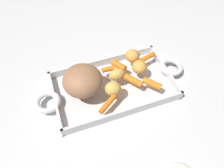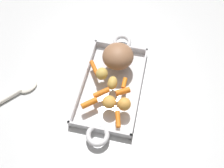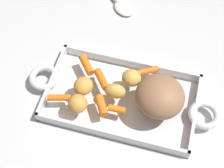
{
  "view_description": "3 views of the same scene",
  "coord_description": "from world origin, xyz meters",
  "px_view_note": "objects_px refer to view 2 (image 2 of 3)",
  "views": [
    {
      "loc": [
        -0.14,
        -0.38,
        0.55
      ],
      "look_at": [
        -0.01,
        -0.02,
        0.05
      ],
      "focal_mm": 33.89,
      "sensor_mm": 36.0,
      "label": 1
    },
    {
      "loc": [
        0.49,
        0.11,
        0.81
      ],
      "look_at": [
        0.02,
        0.01,
        0.05
      ],
      "focal_mm": 40.34,
      "sensor_mm": 36.0,
      "label": 2
    },
    {
      "loc": [
        -0.09,
        0.41,
        0.77
      ],
      "look_at": [
        0.03,
        -0.0,
        0.07
      ],
      "focal_mm": 54.91,
      "sensor_mm": 36.0,
      "label": 3
    }
  ],
  "objects_px": {
    "baby_carrot_center_left": "(123,92)",
    "serving_spoon": "(13,95)",
    "baby_carrot_southwest": "(118,119)",
    "baby_carrot_southeast": "(124,82)",
    "roasting_dish": "(111,85)",
    "pork_roast": "(118,56)",
    "potato_golden_small": "(112,83)",
    "baby_carrot_northwest": "(94,68)",
    "potato_halved": "(102,74)",
    "baby_carrot_northeast": "(101,93)",
    "potato_near_roast": "(124,104)",
    "baby_carrot_center_right": "(89,103)",
    "potato_golden_large": "(109,102)"
  },
  "relations": [
    {
      "from": "pork_roast",
      "to": "potato_halved",
      "type": "height_order",
      "value": "pork_roast"
    },
    {
      "from": "baby_carrot_southeast",
      "to": "serving_spoon",
      "type": "distance_m",
      "value": 0.41
    },
    {
      "from": "roasting_dish",
      "to": "baby_carrot_southeast",
      "type": "height_order",
      "value": "baby_carrot_southeast"
    },
    {
      "from": "baby_carrot_northeast",
      "to": "baby_carrot_center_right",
      "type": "height_order",
      "value": "same"
    },
    {
      "from": "pork_roast",
      "to": "baby_carrot_center_left",
      "type": "xyz_separation_m",
      "value": [
        0.13,
        0.04,
        -0.03
      ]
    },
    {
      "from": "baby_carrot_center_left",
      "to": "serving_spoon",
      "type": "height_order",
      "value": "baby_carrot_center_left"
    },
    {
      "from": "potato_near_roast",
      "to": "serving_spoon",
      "type": "height_order",
      "value": "potato_near_roast"
    },
    {
      "from": "roasting_dish",
      "to": "baby_carrot_northwest",
      "type": "distance_m",
      "value": 0.09
    },
    {
      "from": "potato_halved",
      "to": "baby_carrot_southeast",
      "type": "bearing_deg",
      "value": 82.7
    },
    {
      "from": "baby_carrot_southeast",
      "to": "baby_carrot_center_left",
      "type": "distance_m",
      "value": 0.04
    },
    {
      "from": "baby_carrot_northwest",
      "to": "baby_carrot_center_left",
      "type": "xyz_separation_m",
      "value": [
        0.08,
        0.12,
        0.0
      ]
    },
    {
      "from": "baby_carrot_southeast",
      "to": "potato_golden_small",
      "type": "distance_m",
      "value": 0.05
    },
    {
      "from": "baby_carrot_southwest",
      "to": "baby_carrot_northeast",
      "type": "bearing_deg",
      "value": -138.15
    },
    {
      "from": "potato_near_roast",
      "to": "baby_carrot_center_left",
      "type": "bearing_deg",
      "value": -164.78
    },
    {
      "from": "potato_golden_large",
      "to": "baby_carrot_northwest",
      "type": "bearing_deg",
      "value": -146.9
    },
    {
      "from": "roasting_dish",
      "to": "serving_spoon",
      "type": "relative_size",
      "value": 2.41
    },
    {
      "from": "roasting_dish",
      "to": "potato_golden_small",
      "type": "bearing_deg",
      "value": 26.56
    },
    {
      "from": "baby_carrot_southwest",
      "to": "baby_carrot_center_left",
      "type": "distance_m",
      "value": 0.11
    },
    {
      "from": "potato_halved",
      "to": "baby_carrot_center_right",
      "type": "bearing_deg",
      "value": -7.14
    },
    {
      "from": "baby_carrot_center_right",
      "to": "potato_golden_large",
      "type": "height_order",
      "value": "potato_golden_large"
    },
    {
      "from": "baby_carrot_southwest",
      "to": "baby_carrot_southeast",
      "type": "distance_m",
      "value": 0.15
    },
    {
      "from": "potato_near_roast",
      "to": "potato_halved",
      "type": "bearing_deg",
      "value": -135.74
    },
    {
      "from": "baby_carrot_southeast",
      "to": "baby_carrot_southwest",
      "type": "bearing_deg",
      "value": 2.37
    },
    {
      "from": "baby_carrot_southeast",
      "to": "serving_spoon",
      "type": "xyz_separation_m",
      "value": [
        0.12,
        -0.39,
        -0.03
      ]
    },
    {
      "from": "roasting_dish",
      "to": "baby_carrot_center_right",
      "type": "relative_size",
      "value": 8.53
    },
    {
      "from": "pork_roast",
      "to": "baby_carrot_center_left",
      "type": "distance_m",
      "value": 0.14
    },
    {
      "from": "baby_carrot_center_left",
      "to": "pork_roast",
      "type": "bearing_deg",
      "value": -161.03
    },
    {
      "from": "baby_carrot_northeast",
      "to": "baby_carrot_northwest",
      "type": "xyz_separation_m",
      "value": [
        -0.1,
        -0.05,
        -0.0
      ]
    },
    {
      "from": "pork_roast",
      "to": "potato_golden_large",
      "type": "bearing_deg",
      "value": 2.63
    },
    {
      "from": "baby_carrot_northwest",
      "to": "baby_carrot_northeast",
      "type": "bearing_deg",
      "value": 27.55
    },
    {
      "from": "roasting_dish",
      "to": "potato_golden_small",
      "type": "height_order",
      "value": "potato_golden_small"
    },
    {
      "from": "baby_carrot_center_right",
      "to": "potato_golden_small",
      "type": "relative_size",
      "value": 1.09
    },
    {
      "from": "baby_carrot_southeast",
      "to": "baby_carrot_center_left",
      "type": "relative_size",
      "value": 0.82
    },
    {
      "from": "baby_carrot_center_right",
      "to": "baby_carrot_northwest",
      "type": "height_order",
      "value": "baby_carrot_center_right"
    },
    {
      "from": "baby_carrot_northwest",
      "to": "potato_halved",
      "type": "height_order",
      "value": "potato_halved"
    },
    {
      "from": "baby_carrot_southwest",
      "to": "serving_spoon",
      "type": "bearing_deg",
      "value": -94.3
    },
    {
      "from": "baby_carrot_center_right",
      "to": "baby_carrot_center_left",
      "type": "bearing_deg",
      "value": 123.97
    },
    {
      "from": "roasting_dish",
      "to": "baby_carrot_center_left",
      "type": "distance_m",
      "value": 0.07
    },
    {
      "from": "baby_carrot_northwest",
      "to": "baby_carrot_center_left",
      "type": "height_order",
      "value": "baby_carrot_center_left"
    },
    {
      "from": "baby_carrot_southeast",
      "to": "potato_halved",
      "type": "height_order",
      "value": "potato_halved"
    },
    {
      "from": "potato_golden_small",
      "to": "potato_halved",
      "type": "distance_m",
      "value": 0.05
    },
    {
      "from": "baby_carrot_southeast",
      "to": "potato_golden_small",
      "type": "bearing_deg",
      "value": -65.32
    },
    {
      "from": "potato_golden_small",
      "to": "potato_halved",
      "type": "xyz_separation_m",
      "value": [
        -0.03,
        -0.05,
        0.0
      ]
    },
    {
      "from": "roasting_dish",
      "to": "baby_carrot_center_right",
      "type": "height_order",
      "value": "baby_carrot_center_right"
    },
    {
      "from": "potato_golden_small",
      "to": "baby_carrot_center_left",
      "type": "bearing_deg",
      "value": 62.52
    },
    {
      "from": "potato_halved",
      "to": "potato_golden_small",
      "type": "bearing_deg",
      "value": 57.14
    },
    {
      "from": "baby_carrot_center_left",
      "to": "serving_spoon",
      "type": "xyz_separation_m",
      "value": [
        0.08,
        -0.39,
        -0.04
      ]
    },
    {
      "from": "baby_carrot_southeast",
      "to": "baby_carrot_center_right",
      "type": "bearing_deg",
      "value": -42.76
    },
    {
      "from": "baby_carrot_southeast",
      "to": "potato_golden_small",
      "type": "xyz_separation_m",
      "value": [
        0.02,
        -0.04,
        0.01
      ]
    },
    {
      "from": "pork_roast",
      "to": "baby_carrot_southeast",
      "type": "distance_m",
      "value": 0.1
    }
  ]
}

